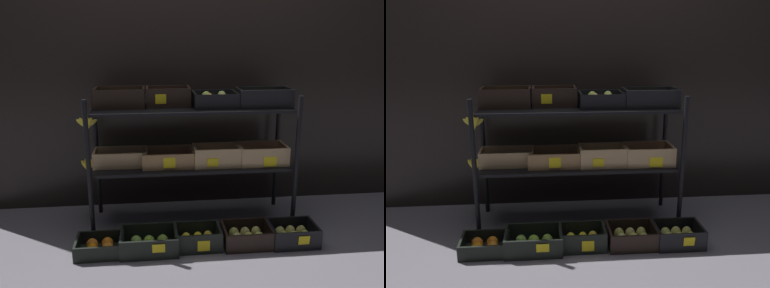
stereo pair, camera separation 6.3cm
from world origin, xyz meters
TOP-DOWN VIEW (x-y plane):
  - ground_plane at (0.00, 0.00)m, footprint 10.00×10.00m
  - storefront_wall at (0.00, 0.42)m, footprint 3.80×0.12m
  - display_rack at (-0.01, -0.00)m, footprint 1.54×0.47m
  - crate_ground_orange at (-0.64, -0.40)m, footprint 0.30×0.23m
  - crate_ground_apple_green at (-0.32, -0.40)m, footprint 0.37×0.26m
  - crate_ground_lemon at (-0.01, -0.39)m, footprint 0.30×0.22m
  - crate_ground_pear at (0.33, -0.39)m, footprint 0.32×0.25m
  - crate_ground_rightmost_pear at (0.64, -0.40)m, footprint 0.32×0.25m

SIDE VIEW (x-z plane):
  - ground_plane at x=0.00m, z-range 0.00..0.00m
  - crate_ground_orange at x=-0.64m, z-range -0.01..0.09m
  - crate_ground_apple_green at x=-0.32m, z-range -0.02..0.12m
  - crate_ground_lemon at x=-0.01m, z-range -0.01..0.12m
  - crate_ground_pear at x=0.33m, z-range -0.01..0.12m
  - crate_ground_rightmost_pear at x=0.64m, z-range -0.01..0.12m
  - display_rack at x=-0.01m, z-range 0.17..1.17m
  - storefront_wall at x=0.00m, z-range 0.00..2.13m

